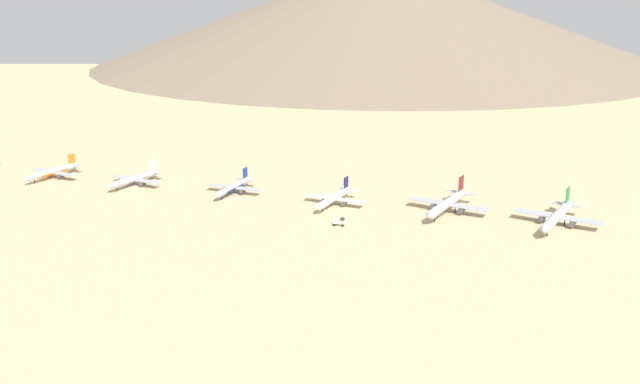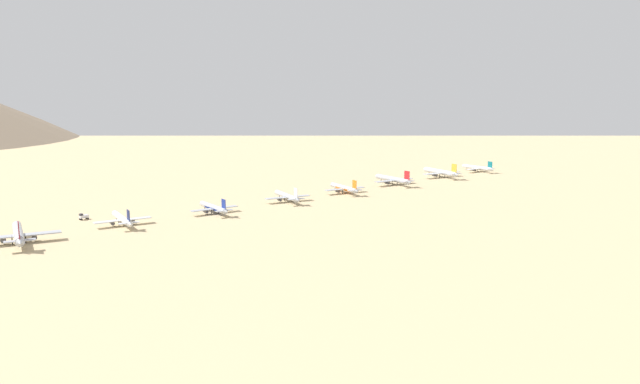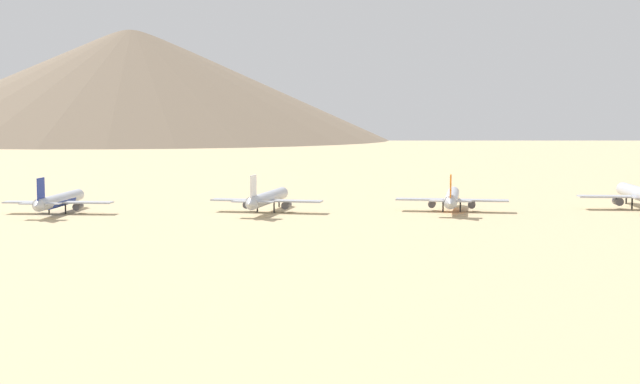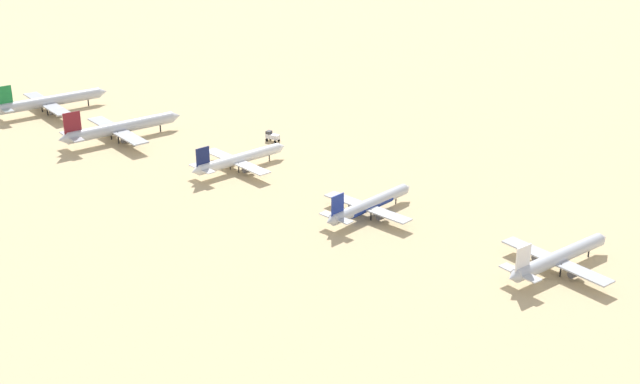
% 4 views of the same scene
% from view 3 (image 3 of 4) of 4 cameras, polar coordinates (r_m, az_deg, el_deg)
% --- Properties ---
extents(ground_plane, '(2740.31, 2740.31, 0.00)m').
position_cam_3_polar(ground_plane, '(260.64, -3.52, -1.23)').
color(ground_plane, tan).
extents(parked_jet_2, '(45.26, 36.67, 13.08)m').
position_cam_3_polar(parked_jet_2, '(282.08, 19.85, -0.14)').
color(parked_jet_2, '#B2B7C1').
rests_on(parked_jet_2, ground).
extents(parked_jet_3, '(40.37, 32.89, 11.64)m').
position_cam_3_polar(parked_jet_3, '(262.74, 8.47, -0.37)').
color(parked_jet_3, '#B2B7C1').
rests_on(parked_jet_3, ground).
extents(parked_jet_4, '(40.45, 33.01, 11.67)m').
position_cam_3_polar(parked_jet_4, '(258.13, -3.40, -0.41)').
color(parked_jet_4, '#B2B7C1').
rests_on(parked_jet_4, ground).
extents(parked_jet_5, '(38.57, 31.25, 11.15)m').
position_cam_3_polar(parked_jet_5, '(264.87, -16.38, -0.51)').
color(parked_jet_5, '#B2B7C1').
rests_on(parked_jet_5, ground).
extents(desert_hill_2, '(590.30, 590.30, 132.36)m').
position_cam_3_polar(desert_hill_2, '(1051.94, -11.88, 6.90)').
color(desert_hill_2, '#7A6854').
rests_on(desert_hill_2, ground).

